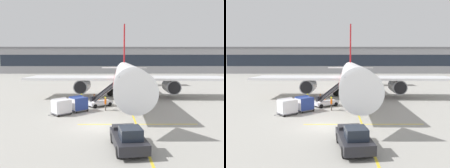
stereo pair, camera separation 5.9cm
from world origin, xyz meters
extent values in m
plane|color=#9E9B93|center=(0.00, 0.00, 0.00)|extent=(600.00, 600.00, 0.00)
cylinder|color=white|center=(4.14, 16.49, 3.86)|extent=(5.00, 33.76, 3.74)
cube|color=red|center=(4.14, 16.49, 3.86)|extent=(4.99, 32.42, 0.45)
cone|color=white|center=(3.44, -2.19, 3.86)|extent=(3.69, 3.87, 3.55)
cone|color=white|center=(4.89, 36.29, 4.14)|extent=(3.40, 6.09, 3.17)
cube|color=white|center=(-4.56, 17.66, 3.30)|extent=(16.22, 7.33, 0.36)
cylinder|color=#93969E|center=(-3.31, 16.94, 1.97)|extent=(2.48, 4.46, 2.32)
cylinder|color=black|center=(-3.39, 14.70, 1.97)|extent=(1.97, 0.19, 1.97)
cube|color=white|center=(12.90, 17.00, 3.30)|extent=(16.22, 7.33, 0.36)
cylinder|color=#93969E|center=(11.60, 16.38, 1.97)|extent=(2.48, 4.46, 2.32)
cylinder|color=black|center=(11.52, 14.14, 1.97)|extent=(1.97, 0.19, 1.97)
cube|color=red|center=(4.83, 34.79, 9.66)|extent=(0.43, 4.04, 10.09)
cube|color=white|center=(4.82, 34.49, 4.42)|extent=(10.96, 3.10, 0.20)
cube|color=#1E2633|center=(3.54, 0.43, 4.42)|extent=(2.68, 1.78, 0.82)
cylinder|color=#47474C|center=(3.76, 6.40, 1.38)|extent=(0.22, 0.22, 1.24)
sphere|color=black|center=(3.76, 6.40, 0.76)|extent=(1.52, 1.52, 1.52)
cylinder|color=#47474C|center=(1.41, 18.28, 1.38)|extent=(0.22, 0.22, 1.24)
sphere|color=black|center=(1.41, 18.28, 0.76)|extent=(1.52, 1.52, 1.52)
cylinder|color=#47474C|center=(7.00, 18.07, 1.38)|extent=(0.22, 0.22, 1.24)
sphere|color=black|center=(7.00, 18.07, 0.76)|extent=(1.52, 1.52, 1.52)
cube|color=silver|center=(-0.06, 9.55, 0.50)|extent=(3.71, 3.25, 0.44)
cube|color=black|center=(-1.03, 9.32, 1.07)|extent=(0.81, 0.80, 0.70)
cylinder|color=#333338|center=(-0.47, 9.71, 1.12)|extent=(0.08, 0.08, 0.80)
cube|color=silver|center=(0.82, 10.16, 2.02)|extent=(4.28, 3.34, 2.74)
cube|color=black|center=(0.82, 10.16, 2.11)|extent=(4.08, 3.14, 2.58)
cube|color=#333338|center=(1.07, 9.80, 2.14)|extent=(3.77, 2.63, 2.75)
cube|color=#333338|center=(0.57, 10.52, 2.14)|extent=(3.77, 2.63, 2.75)
cylinder|color=black|center=(1.34, 9.62, 0.28)|extent=(0.57, 0.48, 0.56)
cylinder|color=black|center=(0.50, 10.84, 0.28)|extent=(0.57, 0.48, 0.56)
cylinder|color=black|center=(-0.62, 8.27, 0.28)|extent=(0.57, 0.48, 0.56)
cylinder|color=black|center=(-1.46, 9.48, 0.28)|extent=(0.57, 0.48, 0.56)
cube|color=#515156|center=(-2.55, 6.48, 0.21)|extent=(2.56, 2.52, 0.12)
cylinder|color=#4C4C51|center=(-3.57, 5.59, 0.20)|extent=(0.57, 0.51, 0.07)
cube|color=navy|center=(-2.55, 6.48, 1.02)|extent=(2.42, 2.38, 1.50)
cube|color=navy|center=(-2.82, 6.79, 1.54)|extent=(1.93, 1.84, 0.74)
cube|color=silver|center=(-3.28, 5.84, 1.02)|extent=(0.97, 1.10, 1.38)
sphere|color=black|center=(-3.60, 6.46, 0.15)|extent=(0.30, 0.30, 0.30)
sphere|color=black|center=(-2.71, 5.44, 0.15)|extent=(0.30, 0.30, 0.30)
sphere|color=black|center=(-2.40, 7.52, 0.15)|extent=(0.30, 0.30, 0.30)
sphere|color=black|center=(-1.50, 6.49, 0.15)|extent=(0.30, 0.30, 0.30)
cube|color=#515156|center=(-4.30, 4.83, 0.21)|extent=(2.56, 2.52, 0.12)
cylinder|color=#4C4C51|center=(-5.32, 3.94, 0.20)|extent=(0.57, 0.51, 0.07)
cube|color=silver|center=(-4.30, 4.83, 1.02)|extent=(2.42, 2.38, 1.50)
cube|color=silver|center=(-4.57, 5.14, 1.54)|extent=(1.93, 1.84, 0.74)
cube|color=silver|center=(-5.03, 4.19, 1.02)|extent=(0.97, 1.10, 1.38)
sphere|color=black|center=(-5.35, 4.81, 0.15)|extent=(0.30, 0.30, 0.30)
sphere|color=black|center=(-4.46, 3.79, 0.15)|extent=(0.30, 0.30, 0.30)
sphere|color=black|center=(-4.15, 5.87, 0.15)|extent=(0.30, 0.30, 0.30)
sphere|color=black|center=(-3.25, 4.84, 0.15)|extent=(0.30, 0.30, 0.30)
cube|color=#232328|center=(2.67, -5.45, 0.68)|extent=(2.65, 4.63, 0.70)
cube|color=#1E2633|center=(2.77, -6.22, 1.43)|extent=(1.65, 1.72, 0.80)
cube|color=#28282D|center=(2.46, -3.82, 1.15)|extent=(1.89, 1.19, 0.24)
cylinder|color=black|center=(3.41, -3.98, 0.38)|extent=(0.37, 0.79, 0.76)
cylinder|color=black|center=(1.58, -4.22, 0.38)|extent=(0.37, 0.79, 0.76)
cylinder|color=black|center=(3.76, -6.69, 0.38)|extent=(0.37, 0.79, 0.76)
cylinder|color=black|center=(1.93, -6.92, 0.38)|extent=(0.37, 0.79, 0.76)
cylinder|color=#514C42|center=(-2.47, 9.69, 0.43)|extent=(0.15, 0.15, 0.86)
cylinder|color=#514C42|center=(-2.64, 9.65, 0.43)|extent=(0.15, 0.15, 0.86)
cube|color=yellow|center=(-2.56, 9.67, 1.15)|extent=(0.42, 0.32, 0.58)
cube|color=white|center=(-2.53, 9.55, 1.15)|extent=(0.33, 0.09, 0.08)
sphere|color=brown|center=(-2.56, 9.67, 1.56)|extent=(0.21, 0.21, 0.21)
sphere|color=yellow|center=(-2.56, 9.67, 1.63)|extent=(0.23, 0.23, 0.23)
cylinder|color=yellow|center=(-2.32, 9.72, 1.10)|extent=(0.09, 0.09, 0.56)
cylinder|color=yellow|center=(-2.79, 9.61, 1.10)|extent=(0.09, 0.09, 0.56)
cylinder|color=#514C42|center=(0.79, 7.13, 0.43)|extent=(0.15, 0.15, 0.86)
cylinder|color=#514C42|center=(0.79, 6.95, 0.43)|extent=(0.15, 0.15, 0.86)
cube|color=orange|center=(0.79, 7.04, 1.15)|extent=(0.24, 0.38, 0.58)
cube|color=white|center=(0.91, 7.04, 1.15)|extent=(0.01, 0.34, 0.08)
sphere|color=tan|center=(0.79, 7.04, 1.56)|extent=(0.21, 0.21, 0.21)
sphere|color=yellow|center=(0.79, 7.04, 1.63)|extent=(0.23, 0.23, 0.23)
cylinder|color=orange|center=(0.79, 7.28, 1.10)|extent=(0.09, 0.09, 0.56)
cylinder|color=orange|center=(0.79, 6.80, 1.10)|extent=(0.09, 0.09, 0.56)
cube|color=black|center=(-0.39, 13.19, 0.03)|extent=(0.61, 0.61, 0.05)
cone|color=orange|center=(-0.39, 13.19, 0.37)|extent=(0.49, 0.49, 0.64)
cylinder|color=white|center=(-0.39, 13.19, 0.40)|extent=(0.27, 0.27, 0.08)
cube|color=black|center=(-1.33, 16.81, 0.03)|extent=(0.61, 0.61, 0.05)
cone|color=orange|center=(-1.33, 16.81, 0.37)|extent=(0.49, 0.49, 0.64)
cylinder|color=white|center=(-1.33, 16.81, 0.40)|extent=(0.27, 0.27, 0.08)
cube|color=yellow|center=(3.99, 16.49, 0.00)|extent=(0.20, 110.00, 0.01)
cube|color=yellow|center=(4.14, 0.79, 0.00)|extent=(12.00, 0.20, 0.01)
cube|color=#939399|center=(12.08, 89.16, 5.66)|extent=(124.04, 14.75, 11.33)
cube|color=#1E2633|center=(12.08, 81.73, 5.95)|extent=(120.32, 0.10, 5.10)
cube|color=slate|center=(12.08, 87.68, 11.68)|extent=(122.80, 12.54, 0.70)
camera|label=1|loc=(1.38, -21.25, 6.45)|focal=36.39mm
camera|label=2|loc=(1.44, -21.25, 6.45)|focal=36.39mm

